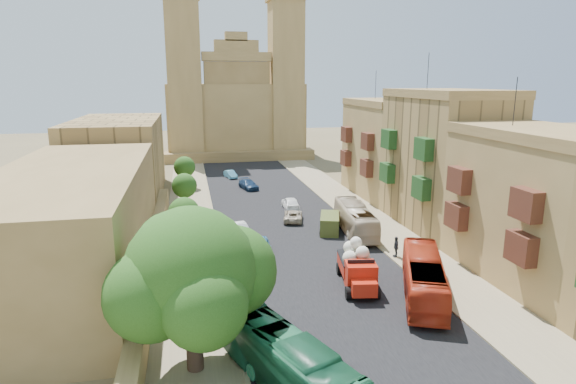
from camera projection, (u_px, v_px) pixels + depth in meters
name	position (u px, v px, depth m)	size (l,w,h in m)	color
road_surface	(280.00, 220.00, 51.72)	(14.00, 140.00, 0.01)	black
sidewalk_east	(364.00, 215.00, 53.61)	(5.00, 140.00, 0.01)	#847556
sidewalk_west	(191.00, 225.00, 49.83)	(5.00, 140.00, 0.01)	#847556
kerb_east	(343.00, 216.00, 53.10)	(0.25, 140.00, 0.12)	#847556
kerb_west	(215.00, 223.00, 50.32)	(0.25, 140.00, 0.12)	#847556
townhouse_b	(540.00, 205.00, 35.49)	(9.00, 14.00, 14.90)	olive
townhouse_c	(444.00, 159.00, 48.56)	(9.00, 14.00, 17.40)	olive
townhouse_d	(388.00, 148.00, 62.08)	(9.00, 14.00, 15.90)	olive
west_wall	(154.00, 252.00, 39.50)	(1.00, 40.00, 1.80)	olive
west_building_low	(73.00, 224.00, 35.75)	(10.00, 28.00, 8.40)	brown
west_building_mid	(119.00, 159.00, 60.37)	(10.00, 22.00, 10.00)	olive
church	(234.00, 107.00, 95.93)	(28.00, 22.50, 36.30)	olive
ficus_tree	(193.00, 276.00, 23.90)	(8.67, 7.98, 8.67)	#3C281E
street_tree_a	(183.00, 257.00, 31.84)	(3.14, 3.14, 4.83)	#3C281E
street_tree_b	(184.00, 213.00, 43.35)	(2.88, 2.88, 4.42)	#3C281E
street_tree_c	(184.00, 186.00, 54.80)	(2.84, 2.84, 4.37)	#3C281E
street_tree_d	(185.00, 167.00, 66.22)	(2.92, 2.92, 4.49)	#3C281E
red_truck	(357.00, 266.00, 34.85)	(3.19, 6.15, 3.44)	red
olive_pickup	(330.00, 224.00, 47.54)	(2.94, 4.46, 1.70)	#4B541F
bus_green_north	(292.00, 367.00, 22.75)	(2.39, 10.22, 2.85)	#1A5939
bus_red_east	(424.00, 277.00, 33.06)	(2.43, 10.39, 2.89)	red
bus_cream_east	(355.00, 219.00, 47.09)	(2.34, 10.00, 2.78)	#C2AE90
car_blue_a	(261.00, 247.00, 41.20)	(1.69, 4.20, 1.43)	teal
car_white_a	(239.00, 231.00, 45.54)	(1.52, 4.36, 1.44)	white
car_cream	(293.00, 216.00, 51.29)	(1.90, 4.13, 1.15)	#BCAB92
car_dkblue	(248.00, 184.00, 66.37)	(1.79, 4.40, 1.28)	#152C4D
car_white_b	(290.00, 203.00, 56.03)	(1.68, 4.17, 1.42)	white
car_blue_b	(230.00, 174.00, 73.97)	(1.21, 3.46, 1.14)	#509FC3
pedestrian_a	(430.00, 275.00, 35.09)	(0.57, 0.37, 1.55)	#29262C
pedestrian_c	(396.00, 247.00, 40.72)	(1.05, 0.44, 1.80)	#303239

